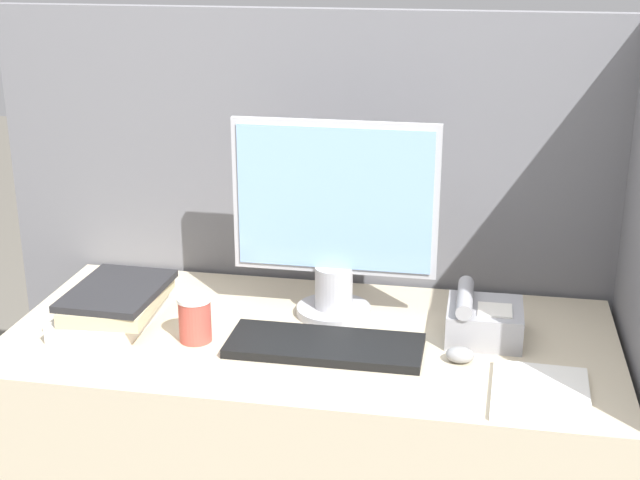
# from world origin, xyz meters

# --- Properties ---
(cubicle_panel_rear) EXTENTS (1.78, 0.04, 1.46)m
(cubicle_panel_rear) POSITION_xyz_m (0.00, 0.69, 0.73)
(cubicle_panel_rear) COLOR slate
(cubicle_panel_rear) RESTS_ON ground_plane
(cubicle_panel_right) EXTENTS (0.04, 0.71, 1.46)m
(cubicle_panel_right) POSITION_xyz_m (0.73, 0.36, 0.73)
(cubicle_panel_right) COLOR slate
(cubicle_panel_right) RESTS_ON ground_plane
(desk) EXTENTS (1.38, 0.65, 0.76)m
(desk) POSITION_xyz_m (0.00, 0.33, 0.38)
(desk) COLOR beige
(desk) RESTS_ON ground_plane
(monitor) EXTENTS (0.48, 0.18, 0.47)m
(monitor) POSITION_xyz_m (0.03, 0.45, 0.99)
(monitor) COLOR #B7B7BC
(monitor) RESTS_ON desk
(keyboard) EXTENTS (0.43, 0.17, 0.02)m
(keyboard) POSITION_xyz_m (0.05, 0.26, 0.77)
(keyboard) COLOR black
(keyboard) RESTS_ON desk
(mouse) EXTENTS (0.06, 0.05, 0.03)m
(mouse) POSITION_xyz_m (0.34, 0.25, 0.78)
(mouse) COLOR gray
(mouse) RESTS_ON desk
(coffee_cup) EXTENTS (0.08, 0.08, 0.11)m
(coffee_cup) POSITION_xyz_m (-0.25, 0.25, 0.82)
(coffee_cup) COLOR #BF4C3F
(coffee_cup) RESTS_ON desk
(book_stack) EXTENTS (0.22, 0.29, 0.09)m
(book_stack) POSITION_xyz_m (-0.46, 0.31, 0.81)
(book_stack) COLOR silver
(book_stack) RESTS_ON desk
(desk_telephone) EXTENTS (0.17, 0.18, 0.11)m
(desk_telephone) POSITION_xyz_m (0.39, 0.38, 0.81)
(desk_telephone) COLOR #99999E
(desk_telephone) RESTS_ON desk
(paper_pile) EXTENTS (0.20, 0.24, 0.01)m
(paper_pile) POSITION_xyz_m (0.50, 0.13, 0.77)
(paper_pile) COLOR white
(paper_pile) RESTS_ON desk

